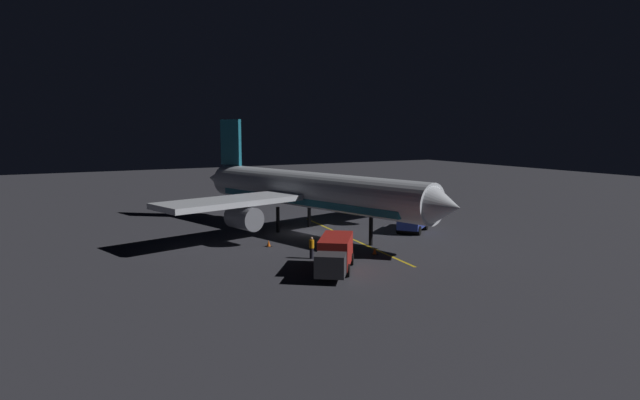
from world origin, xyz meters
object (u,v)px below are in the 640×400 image
(catering_truck, at_px, (414,219))
(ground_crew_worker, at_px, (312,248))
(baggage_truck, at_px, (335,255))
(traffic_cone_under_wing, at_px, (338,242))
(traffic_cone_far, at_px, (269,244))
(traffic_cone_near_left, at_px, (321,251))
(airliner, at_px, (306,191))
(traffic_cone_near_right, at_px, (375,251))

(catering_truck, xyz_separation_m, ground_crew_worker, (14.61, 5.52, -0.28))
(baggage_truck, height_order, traffic_cone_under_wing, baggage_truck)
(catering_truck, distance_m, traffic_cone_far, 15.84)
(traffic_cone_near_left, bearing_deg, airliner, -110.34)
(airliner, xyz_separation_m, baggage_truck, (5.23, 14.57, -2.79))
(baggage_truck, xyz_separation_m, traffic_cone_near_left, (-1.87, -5.48, -1.04))
(airliner, bearing_deg, traffic_cone_near_right, 92.33)
(traffic_cone_under_wing, bearing_deg, traffic_cone_far, -23.53)
(baggage_truck, relative_size, traffic_cone_far, 11.83)
(ground_crew_worker, xyz_separation_m, traffic_cone_near_left, (-1.37, -0.99, -0.64))
(traffic_cone_under_wing, bearing_deg, airliner, -92.67)
(airliner, xyz_separation_m, traffic_cone_near_left, (3.37, 9.09, -3.83))
(baggage_truck, xyz_separation_m, traffic_cone_near_right, (-5.69, -3.28, -1.04))
(baggage_truck, xyz_separation_m, ground_crew_worker, (-0.50, -4.50, -0.41))
(catering_truck, relative_size, traffic_cone_far, 11.12)
(traffic_cone_far, bearing_deg, ground_crew_worker, 101.89)
(airliner, distance_m, traffic_cone_far, 8.30)
(airliner, distance_m, catering_truck, 11.26)
(traffic_cone_near_right, height_order, traffic_cone_far, same)
(traffic_cone_near_left, relative_size, traffic_cone_near_right, 1.00)
(catering_truck, height_order, ground_crew_worker, catering_truck)
(traffic_cone_near_left, xyz_separation_m, traffic_cone_under_wing, (-3.05, -2.29, 0.00))
(ground_crew_worker, bearing_deg, traffic_cone_near_left, -144.13)
(ground_crew_worker, height_order, traffic_cone_near_left, ground_crew_worker)
(catering_truck, bearing_deg, airliner, -24.75)
(airliner, height_order, traffic_cone_near_right, airliner)
(airliner, xyz_separation_m, traffic_cone_far, (5.94, 4.35, -3.83))
(airliner, relative_size, traffic_cone_far, 62.84)
(airliner, distance_m, baggage_truck, 15.73)
(catering_truck, height_order, traffic_cone_under_wing, catering_truck)
(traffic_cone_near_left, distance_m, traffic_cone_under_wing, 3.81)
(catering_truck, distance_m, traffic_cone_near_right, 11.61)
(traffic_cone_near_right, bearing_deg, traffic_cone_far, -47.32)
(ground_crew_worker, relative_size, traffic_cone_under_wing, 3.16)
(airliner, relative_size, traffic_cone_near_right, 62.84)
(traffic_cone_near_left, bearing_deg, traffic_cone_near_right, 150.05)
(baggage_truck, bearing_deg, ground_crew_worker, -96.32)
(traffic_cone_near_left, xyz_separation_m, traffic_cone_far, (2.57, -4.74, 0.00))
(airliner, bearing_deg, ground_crew_worker, 64.82)
(airliner, distance_m, traffic_cone_under_wing, 7.81)
(traffic_cone_near_right, distance_m, traffic_cone_under_wing, 4.56)
(ground_crew_worker, distance_m, traffic_cone_under_wing, 5.54)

